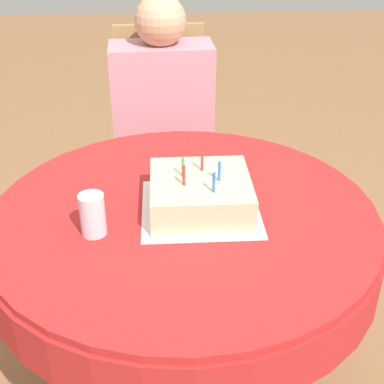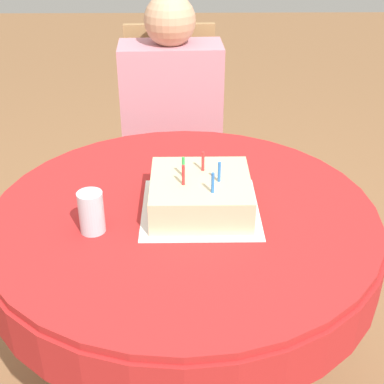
% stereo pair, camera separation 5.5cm
% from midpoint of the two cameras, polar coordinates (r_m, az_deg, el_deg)
% --- Properties ---
extents(dining_table, '(1.06, 1.06, 0.73)m').
position_cam_midpoint_polar(dining_table, '(1.48, -1.94, -4.72)').
color(dining_table, '#B22323').
rests_on(dining_table, ground_plane).
extents(chair, '(0.42, 0.42, 1.00)m').
position_cam_midpoint_polar(chair, '(2.28, -3.82, 5.10)').
color(chair, '#A37A4C').
rests_on(chair, ground_plane).
extents(person, '(0.40, 0.30, 1.15)m').
position_cam_midpoint_polar(person, '(2.12, -3.84, 7.97)').
color(person, tan).
rests_on(person, ground_plane).
extents(napkin, '(0.31, 0.31, 0.00)m').
position_cam_midpoint_polar(napkin, '(1.43, -0.21, -1.87)').
color(napkin, white).
rests_on(napkin, dining_table).
extents(birthday_cake, '(0.26, 0.26, 0.14)m').
position_cam_midpoint_polar(birthday_cake, '(1.41, -0.21, -0.29)').
color(birthday_cake, beige).
rests_on(birthday_cake, dining_table).
extents(drinking_glass, '(0.06, 0.06, 0.11)m').
position_cam_midpoint_polar(drinking_glass, '(1.34, -11.73, -2.39)').
color(drinking_glass, silver).
rests_on(drinking_glass, dining_table).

